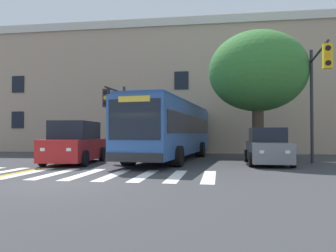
% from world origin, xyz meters
% --- Properties ---
extents(ground_plane, '(120.00, 120.00, 0.00)m').
position_xyz_m(ground_plane, '(0.00, 0.00, 0.00)').
color(ground_plane, '#38383A').
extents(crosswalk, '(10.98, 3.64, 0.01)m').
position_xyz_m(crosswalk, '(-0.61, 2.33, 0.00)').
color(crosswalk, white).
rests_on(crosswalk, ground).
extents(lane_line_yellow_inner, '(0.12, 36.00, 0.01)m').
position_xyz_m(lane_line_yellow_inner, '(-2.83, 16.33, 0.00)').
color(lane_line_yellow_inner, gold).
rests_on(lane_line_yellow_inner, ground).
extents(lane_line_yellow_outer, '(0.12, 36.00, 0.01)m').
position_xyz_m(lane_line_yellow_outer, '(-2.67, 16.33, 0.00)').
color(lane_line_yellow_outer, gold).
rests_on(lane_line_yellow_outer, ground).
extents(city_bus, '(3.89, 12.63, 3.31)m').
position_xyz_m(city_bus, '(2.36, 9.46, 1.81)').
color(city_bus, '#2D5699').
rests_on(city_bus, ground).
extents(car_red_near_lane, '(2.53, 5.07, 2.16)m').
position_xyz_m(car_red_near_lane, '(-2.28, 6.54, 1.03)').
color(car_red_near_lane, '#AD1E1E').
rests_on(car_red_near_lane, ground).
extents(car_grey_far_lane, '(2.10, 4.37, 1.82)m').
position_xyz_m(car_grey_far_lane, '(7.42, 7.37, 0.83)').
color(car_grey_far_lane, slate).
rests_on(car_grey_far_lane, ground).
extents(car_white_behind_bus, '(2.18, 4.94, 2.41)m').
position_xyz_m(car_white_behind_bus, '(0.99, 18.62, 1.13)').
color(car_white_behind_bus, white).
rests_on(car_white_behind_bus, ground).
extents(traffic_light_near_corner, '(0.69, 4.04, 5.86)m').
position_xyz_m(traffic_light_near_corner, '(9.61, 6.74, 3.88)').
color(traffic_light_near_corner, '#28282D').
rests_on(traffic_light_near_corner, ground).
extents(traffic_light_overhead, '(0.44, 3.11, 4.51)m').
position_xyz_m(traffic_light_overhead, '(-0.98, 9.33, 3.01)').
color(traffic_light_overhead, '#28282D').
rests_on(traffic_light_overhead, ground).
extents(street_tree_curbside_large, '(6.14, 6.43, 7.32)m').
position_xyz_m(street_tree_curbside_large, '(7.24, 9.64, 5.03)').
color(street_tree_curbside_large, '#4C3D2D').
rests_on(street_tree_curbside_large, ground).
extents(building_facade, '(34.58, 10.10, 10.72)m').
position_xyz_m(building_facade, '(2.22, 20.90, 5.36)').
color(building_facade, tan).
rests_on(building_facade, ground).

